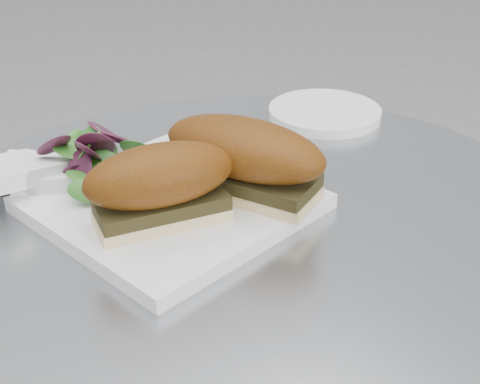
# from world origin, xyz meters

# --- Properties ---
(plate) EXTENTS (0.30, 0.30, 0.02)m
(plate) POSITION_xyz_m (-0.06, 0.06, 0.74)
(plate) COLOR white
(plate) RESTS_ON table
(sandwich_left) EXTENTS (0.16, 0.09, 0.08)m
(sandwich_left) POSITION_xyz_m (-0.09, 0.02, 0.79)
(sandwich_left) COLOR beige
(sandwich_left) RESTS_ON plate
(sandwich_right) EXTENTS (0.15, 0.20, 0.08)m
(sandwich_right) POSITION_xyz_m (0.01, 0.02, 0.79)
(sandwich_right) COLOR beige
(sandwich_right) RESTS_ON plate
(salad) EXTENTS (0.11, 0.11, 0.05)m
(salad) POSITION_xyz_m (-0.11, 0.13, 0.77)
(salad) COLOR #3B882C
(salad) RESTS_ON plate
(napkin) EXTENTS (0.14, 0.14, 0.02)m
(napkin) POSITION_xyz_m (-0.17, 0.18, 0.74)
(napkin) COLOR white
(napkin) RESTS_ON table
(saucer) EXTENTS (0.15, 0.15, 0.01)m
(saucer) POSITION_xyz_m (0.23, 0.17, 0.74)
(saucer) COLOR white
(saucer) RESTS_ON table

